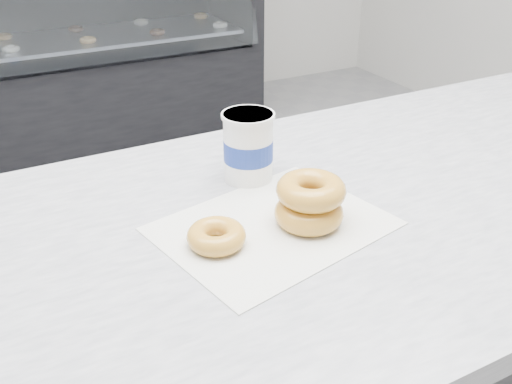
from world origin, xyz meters
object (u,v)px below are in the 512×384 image
donut_stack (310,202)px  coffee_cup (248,146)px  display_case (48,58)px  donut_single (216,236)px

donut_stack → coffee_cup: 0.18m
display_case → coffee_cup: display_case is taller
donut_single → coffee_cup: coffee_cup is taller
coffee_cup → donut_single: bearing=-142.4°
display_case → donut_stack: (-0.03, -2.75, 0.45)m
donut_single → coffee_cup: bearing=50.5°
display_case → coffee_cup: size_ratio=19.22×
display_case → donut_stack: bearing=-90.5°
display_case → coffee_cup: 2.62m
donut_stack → coffee_cup: bearing=94.1°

